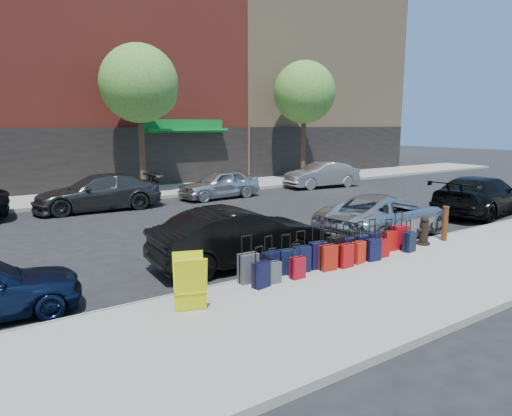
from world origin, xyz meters
TOP-DOWN VIEW (x-y plane):
  - ground at (0.00, 0.00)m, footprint 120.00×120.00m
  - sidewalk_near at (0.00, -6.50)m, footprint 60.00×4.00m
  - sidewalk_far at (0.00, 10.00)m, footprint 60.00×4.00m
  - curb_near at (0.00, -4.48)m, footprint 60.00×0.08m
  - curb_far at (0.00, 7.98)m, footprint 60.00×0.08m
  - building_center at (0.00, 17.99)m, footprint 17.00×12.85m
  - building_right at (16.00, 17.99)m, footprint 15.00×12.12m
  - tree_center at (0.64, 9.50)m, footprint 3.80×3.80m
  - tree_right at (11.14, 9.50)m, footprint 3.80×3.80m
  - suitcase_front_0 at (-2.50, -4.75)m, footprint 0.44×0.25m
  - suitcase_front_1 at (-1.93, -4.78)m, footprint 0.43×0.28m
  - suitcase_front_2 at (-1.45, -4.76)m, footprint 0.41×0.27m
  - suitcase_front_3 at (-1.07, -4.83)m, footprint 0.43×0.29m
  - suitcase_front_4 at (-0.58, -4.85)m, footprint 0.45×0.29m
  - suitcase_front_5 at (0.07, -4.77)m, footprint 0.48×0.32m
  - suitcase_front_6 at (0.45, -4.80)m, footprint 0.41×0.24m
  - suitcase_front_7 at (0.93, -4.83)m, footprint 0.42×0.26m
  - suitcase_front_8 at (1.44, -4.76)m, footprint 0.39×0.22m
  - suitcase_front_9 at (2.06, -4.79)m, footprint 0.39×0.26m
  - suitcase_front_10 at (2.46, -4.79)m, footprint 0.46×0.30m
  - suitcase_back_0 at (-2.44, -5.16)m, footprint 0.40×0.28m
  - suitcase_back_1 at (-2.07, -5.08)m, footprint 0.34×0.23m
  - suitcase_back_2 at (-1.45, -5.15)m, footprint 0.33×0.20m
  - suitcase_back_4 at (-0.47, -5.08)m, footprint 0.43×0.28m
  - suitcase_back_5 at (0.03, -5.15)m, footprint 0.39×0.23m
  - suitcase_back_6 at (0.53, -5.10)m, footprint 0.40×0.28m
  - suitcase_back_7 at (0.99, -5.15)m, footprint 0.40×0.26m
  - suitcase_back_8 at (1.45, -5.08)m, footprint 0.33×0.20m
  - suitcase_back_10 at (2.45, -5.14)m, footprint 0.38×0.25m
  - fire_hydrant at (3.41, -4.89)m, footprint 0.43×0.38m
  - bollard at (4.32, -4.94)m, footprint 0.19×0.19m
  - display_rack at (-4.18, -5.36)m, footprint 0.75×0.79m
  - car_near_1 at (-1.74, -3.19)m, footprint 4.58×1.83m
  - car_near_2 at (3.75, -3.19)m, footprint 5.16×2.81m
  - car_near_3 at (9.76, -2.92)m, footprint 5.56×2.85m
  - car_far_1 at (-2.53, 6.66)m, footprint 5.24×2.34m
  - car_far_2 at (3.24, 6.56)m, footprint 4.16×1.88m
  - car_far_3 at (10.08, 6.72)m, footprint 4.54×1.97m

SIDE VIEW (x-z plane):
  - ground at x=0.00m, z-range 0.00..0.00m
  - sidewalk_near at x=0.00m, z-range 0.00..0.15m
  - sidewalk_far at x=0.00m, z-range 0.00..0.15m
  - curb_near at x=0.00m, z-range 0.00..0.15m
  - curb_far at x=0.00m, z-range 0.00..0.15m
  - suitcase_back_8 at x=1.45m, z-range 0.01..0.77m
  - suitcase_back_1 at x=-2.07m, z-range 0.01..0.77m
  - suitcase_back_2 at x=-1.45m, z-range 0.00..0.79m
  - suitcase_back_10 at x=2.45m, z-range -0.01..0.85m
  - suitcase_back_6 at x=0.53m, z-range -0.01..0.86m
  - suitcase_back_0 at x=-2.44m, z-range -0.02..0.87m
  - suitcase_front_9 at x=2.06m, z-range -0.01..0.87m
  - suitcase_back_7 at x=0.99m, z-range -0.02..0.87m
  - suitcase_back_5 at x=0.03m, z-range -0.02..0.89m
  - suitcase_front_2 at x=-1.45m, z-range -0.02..0.90m
  - suitcase_front_6 at x=0.45m, z-range -0.03..0.92m
  - suitcase_front_8 at x=1.44m, z-range -0.03..0.92m
  - suitcase_front_7 at x=0.93m, z-range -0.03..0.92m
  - suitcase_back_4 at x=-0.47m, z-range -0.03..0.93m
  - suitcase_front_1 at x=-1.93m, z-range -0.03..0.93m
  - suitcase_front_3 at x=-1.07m, z-range -0.03..0.94m
  - suitcase_front_4 at x=-0.58m, z-range -0.04..0.98m
  - suitcase_front_0 at x=-2.50m, z-range -0.04..0.99m
  - suitcase_front_10 at x=2.46m, z-range -0.04..1.00m
  - suitcase_front_5 at x=0.07m, z-range -0.05..1.02m
  - fire_hydrant at x=3.41m, z-range 0.12..0.95m
  - display_rack at x=-4.18m, z-range 0.14..1.17m
  - bollard at x=4.32m, z-range 0.17..1.19m
  - car_near_2 at x=3.75m, z-range 0.00..1.37m
  - car_far_2 at x=3.24m, z-range 0.00..1.39m
  - car_far_3 at x=10.08m, z-range 0.00..1.45m
  - car_near_1 at x=-1.74m, z-range 0.00..1.48m
  - car_far_1 at x=-2.53m, z-range 0.00..1.49m
  - car_near_3 at x=9.76m, z-range 0.00..1.54m
  - tree_center at x=0.64m, z-range 1.78..9.05m
  - tree_right at x=11.14m, z-range 1.78..9.05m
  - building_right at x=16.00m, z-range -0.02..17.98m
  - building_center at x=0.00m, z-range -0.02..19.98m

